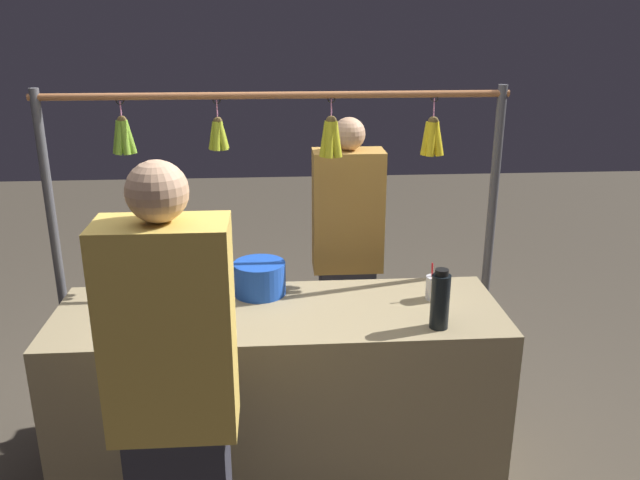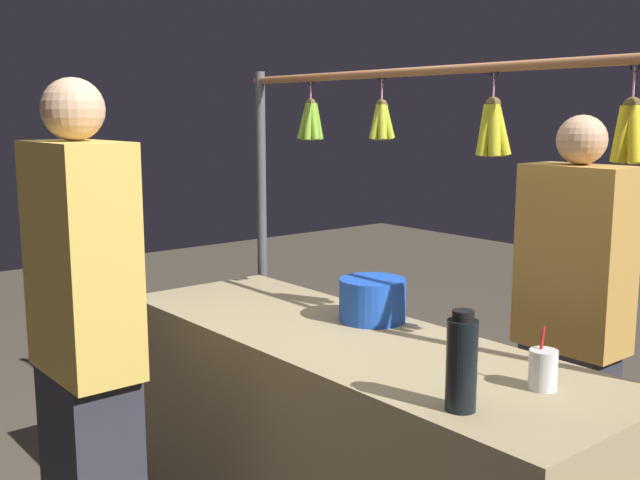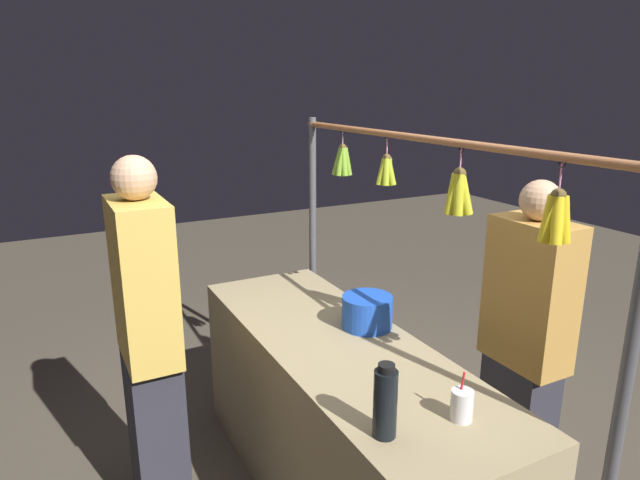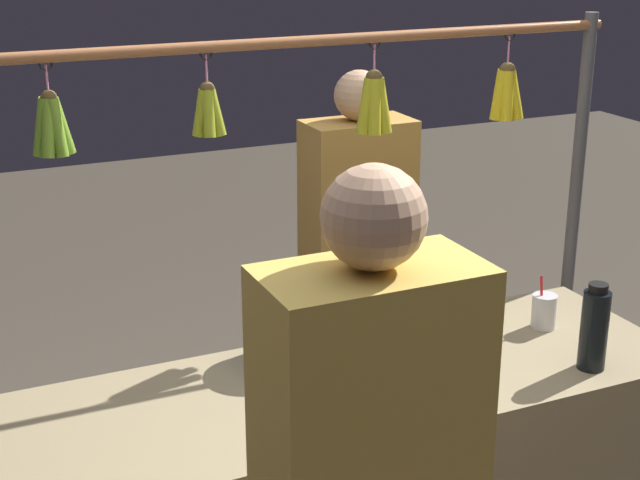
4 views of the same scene
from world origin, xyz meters
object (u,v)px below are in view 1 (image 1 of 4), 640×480
drink_cup (434,288)px  customer_person (176,418)px  blue_bucket (260,278)px  water_bottle (440,300)px  vendor_person (347,263)px

drink_cup → customer_person: size_ratio=0.10×
blue_bucket → customer_person: 1.00m
water_bottle → customer_person: (1.00, 0.56, -0.14)m
water_bottle → drink_cup: bearing=-99.4°
blue_bucket → customer_person: bearing=75.0°
water_bottle → vendor_person: (0.28, -0.94, -0.19)m
customer_person → blue_bucket: bearing=-105.0°
water_bottle → drink_cup: (-0.05, -0.28, -0.07)m
vendor_person → customer_person: size_ratio=0.94×
water_bottle → vendor_person: vendor_person is taller
vendor_person → customer_person: customer_person is taller
blue_bucket → drink_cup: bearing=171.5°
drink_cup → vendor_person: vendor_person is taller
vendor_person → water_bottle: bearing=106.4°
vendor_person → drink_cup: bearing=116.2°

